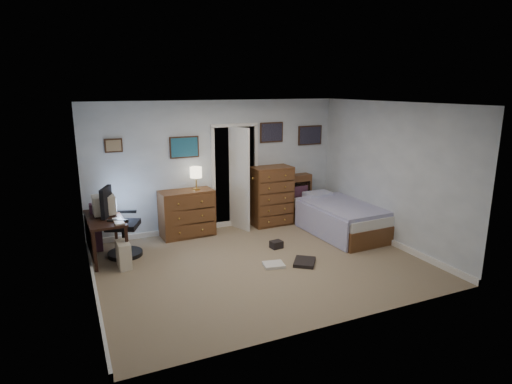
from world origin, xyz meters
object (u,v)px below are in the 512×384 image
(computer_desk, at_px, (100,227))
(tall_dresser, at_px, (271,196))
(office_chair, at_px, (119,230))
(bed, at_px, (339,218))
(low_dresser, at_px, (187,213))

(computer_desk, height_order, tall_dresser, tall_dresser)
(computer_desk, bearing_deg, tall_dresser, 5.34)
(tall_dresser, bearing_deg, office_chair, -172.35)
(office_chair, bearing_deg, computer_desk, -165.20)
(bed, bearing_deg, tall_dresser, 130.70)
(office_chair, height_order, bed, office_chair)
(low_dresser, xyz_separation_m, tall_dresser, (1.75, -0.02, 0.16))
(bed, bearing_deg, office_chair, 170.52)
(low_dresser, height_order, tall_dresser, tall_dresser)
(low_dresser, relative_size, bed, 0.49)
(computer_desk, xyz_separation_m, office_chair, (0.29, -0.04, -0.07))
(office_chair, relative_size, tall_dresser, 0.98)
(tall_dresser, distance_m, bed, 1.41)
(low_dresser, distance_m, tall_dresser, 1.76)
(tall_dresser, bearing_deg, computer_desk, -173.85)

